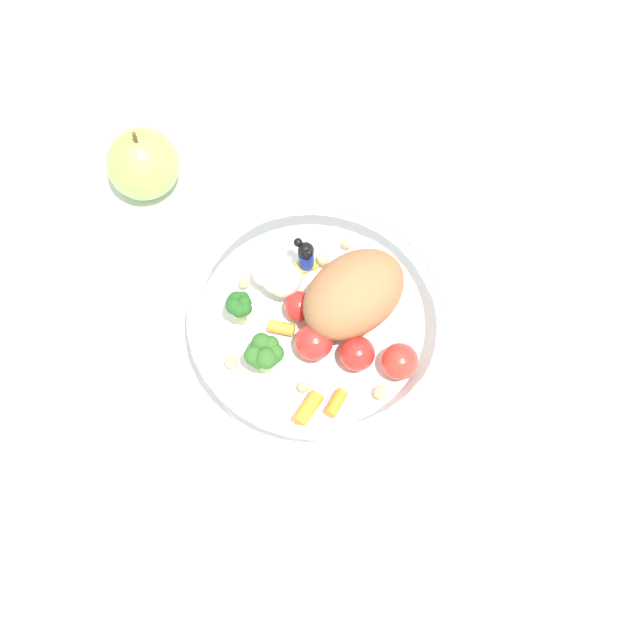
% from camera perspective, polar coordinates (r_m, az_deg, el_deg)
% --- Properties ---
extents(ground_plane, '(2.40, 2.40, 0.00)m').
position_cam_1_polar(ground_plane, '(0.80, -0.56, -1.08)').
color(ground_plane, white).
extents(food_container, '(0.22, 0.22, 0.08)m').
position_cam_1_polar(food_container, '(0.77, 0.38, 0.41)').
color(food_container, white).
rests_on(food_container, ground_plane).
extents(loose_apple, '(0.07, 0.07, 0.08)m').
position_cam_1_polar(loose_apple, '(0.86, -11.11, 9.65)').
color(loose_apple, '#8CB74C').
rests_on(loose_apple, ground_plane).
extents(folded_napkin, '(0.14, 0.16, 0.01)m').
position_cam_1_polar(folded_napkin, '(0.78, 15.16, -10.53)').
color(folded_napkin, white).
rests_on(folded_napkin, ground_plane).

